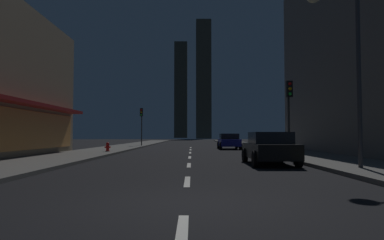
% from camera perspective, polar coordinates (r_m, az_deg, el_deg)
% --- Properties ---
extents(ground_plane, '(78.00, 136.00, 0.10)m').
position_cam_1_polar(ground_plane, '(38.54, 0.06, -4.55)').
color(ground_plane, black).
extents(sidewalk_right, '(4.00, 76.00, 0.15)m').
position_cam_1_polar(sidewalk_right, '(39.15, 10.39, -4.30)').
color(sidewalk_right, '#605E59').
rests_on(sidewalk_right, ground).
extents(sidewalk_left, '(4.00, 76.00, 0.15)m').
position_cam_1_polar(sidewalk_left, '(39.19, -10.25, -4.29)').
color(sidewalk_left, '#605E59').
rests_on(sidewalk_left, ground).
extents(lane_marking_center, '(0.16, 33.40, 0.01)m').
position_cam_1_polar(lane_marking_center, '(20.16, -0.12, -6.25)').
color(lane_marking_center, silver).
rests_on(lane_marking_center, ground).
extents(skyscraper_distant_tall, '(5.91, 8.61, 44.25)m').
position_cam_1_polar(skyscraper_distant_tall, '(160.53, -1.60, 4.93)').
color(skyscraper_distant_tall, '#38352A').
rests_on(skyscraper_distant_tall, ground).
extents(skyscraper_distant_mid, '(5.38, 6.62, 42.47)m').
position_cam_1_polar(skyscraper_distant_mid, '(124.26, 2.19, 6.71)').
color(skyscraper_distant_mid, '#403D30').
rests_on(skyscraper_distant_mid, ground).
extents(car_parked_near, '(1.98, 4.24, 1.45)m').
position_cam_1_polar(car_parked_near, '(15.74, 13.03, -4.56)').
color(car_parked_near, black).
rests_on(car_parked_near, ground).
extents(car_parked_far, '(1.98, 4.24, 1.45)m').
position_cam_1_polar(car_parked_far, '(32.27, 6.44, -3.53)').
color(car_parked_far, navy).
rests_on(car_parked_far, ground).
extents(fire_hydrant_far_left, '(0.42, 0.30, 0.65)m').
position_cam_1_polar(fire_hydrant_far_left, '(25.22, -13.62, -4.41)').
color(fire_hydrant_far_left, red).
rests_on(fire_hydrant_far_left, sidewalk_left).
extents(traffic_light_near_right, '(0.32, 0.48, 4.20)m').
position_cam_1_polar(traffic_light_near_right, '(19.64, 16.15, 3.06)').
color(traffic_light_near_right, '#2D2D2D').
rests_on(traffic_light_near_right, sidewalk_right).
extents(traffic_light_far_left, '(0.32, 0.48, 4.20)m').
position_cam_1_polar(traffic_light_far_left, '(38.51, -8.15, 0.30)').
color(traffic_light_far_left, '#2D2D2D').
rests_on(traffic_light_far_left, sidewalk_left).
extents(street_lamp_right, '(1.96, 0.56, 6.58)m').
position_cam_1_polar(street_lamp_right, '(13.92, 23.05, 13.30)').
color(street_lamp_right, '#38383D').
rests_on(street_lamp_right, sidewalk_right).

